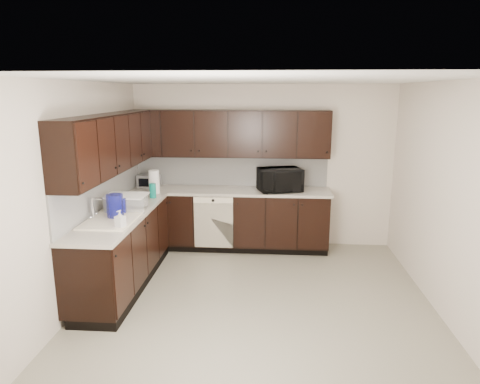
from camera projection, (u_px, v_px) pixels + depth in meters
name	position (u px, v px, depth m)	size (l,w,h in m)	color
floor	(257.00, 300.00, 5.01)	(4.00, 4.00, 0.00)	gray
ceiling	(259.00, 80.00, 4.44)	(4.00, 4.00, 0.00)	white
wall_back	(262.00, 166.00, 6.67)	(4.00, 0.02, 2.50)	beige
wall_left	(83.00, 193.00, 4.87)	(0.02, 4.00, 2.50)	beige
wall_right	(444.00, 200.00, 4.58)	(0.02, 4.00, 2.50)	beige
wall_front	(248.00, 269.00, 2.79)	(4.00, 0.02, 2.50)	beige
lower_cabinets	(189.00, 234.00, 6.07)	(3.00, 2.80, 0.90)	black
countertop	(188.00, 199.00, 5.95)	(3.03, 2.83, 0.04)	#B5AD9E
backsplash	(176.00, 178.00, 6.11)	(3.00, 2.80, 0.48)	silver
upper_cabinets	(181.00, 138.00, 5.86)	(3.00, 2.80, 0.70)	black
dishwasher	(214.00, 219.00, 6.31)	(0.58, 0.04, 0.78)	#F9EBCB
sink	(112.00, 225.00, 4.92)	(0.54, 0.82, 0.42)	#F9EBCB
microwave	(280.00, 180.00, 6.33)	(0.62, 0.42, 0.34)	black
soap_bottle_a	(120.00, 219.00, 4.61)	(0.09, 0.09, 0.20)	gray
soap_bottle_b	(111.00, 202.00, 5.19)	(0.10, 0.10, 0.26)	gray
toaster_oven	(149.00, 181.00, 6.61)	(0.31, 0.23, 0.19)	#B5B5B7
storage_bin	(126.00, 203.00, 5.32)	(0.48, 0.36, 0.19)	white
blue_pitcher	(115.00, 207.00, 4.95)	(0.19, 0.19, 0.29)	navy
teal_tumbler	(153.00, 191.00, 5.94)	(0.09, 0.09, 0.20)	#0B7E6D
paper_towel_roll	(154.00, 182.00, 6.18)	(0.15, 0.15, 0.34)	white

